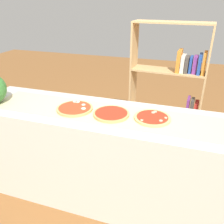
# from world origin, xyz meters

# --- Properties ---
(ground_plane) EXTENTS (12.00, 12.00, 0.00)m
(ground_plane) POSITION_xyz_m (0.00, 0.00, 0.00)
(ground_plane) COLOR brown
(counter) EXTENTS (2.56, 0.63, 0.91)m
(counter) POSITION_xyz_m (0.00, 0.00, 0.46)
(counter) COLOR beige
(counter) RESTS_ON ground_plane
(parchment_paper) EXTENTS (2.18, 0.42, 0.00)m
(parchment_paper) POSITION_xyz_m (0.00, 0.00, 0.92)
(parchment_paper) COLOR beige
(parchment_paper) RESTS_ON counter
(pizza_mozzarella_0) EXTENTS (0.31, 0.31, 0.03)m
(pizza_mozzarella_0) POSITION_xyz_m (-0.33, -0.02, 0.93)
(pizza_mozzarella_0) COLOR tan
(pizza_mozzarella_0) RESTS_ON parchment_paper
(pizza_plain_1) EXTENTS (0.30, 0.30, 0.02)m
(pizza_plain_1) POSITION_xyz_m (-0.00, -0.02, 0.93)
(pizza_plain_1) COLOR tan
(pizza_plain_1) RESTS_ON parchment_paper
(pizza_mushroom_2) EXTENTS (0.29, 0.29, 0.03)m
(pizza_mushroom_2) POSITION_xyz_m (0.33, 0.01, 0.93)
(pizza_mushroom_2) COLOR #DBB26B
(pizza_mushroom_2) RESTS_ON parchment_paper
(bookshelf) EXTENTS (0.85, 0.31, 1.57)m
(bookshelf) POSITION_xyz_m (0.44, 1.00, 0.72)
(bookshelf) COLOR tan
(bookshelf) RESTS_ON ground_plane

